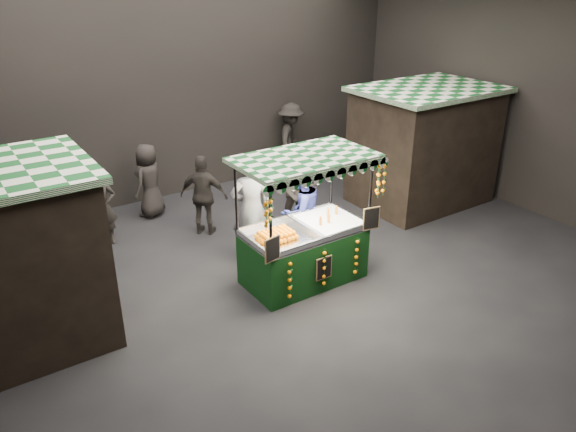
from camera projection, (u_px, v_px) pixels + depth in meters
ground at (299, 285)px, 9.42m from camera, size 12.00×12.00×0.00m
market_hall at (301, 85)px, 8.01m from camera, size 12.10×10.10×5.05m
neighbour_stall_right at (423, 146)px, 12.24m from camera, size 3.00×2.20×2.60m
juice_stall at (305, 244)px, 9.27m from camera, size 2.31×1.36×2.24m
vendor_grey at (252, 209)px, 9.81m from camera, size 0.85×0.69×2.03m
vendor_blue at (301, 212)px, 10.02m from camera, size 0.92×0.75×1.77m
shopper_0 at (102, 207)px, 10.52m from camera, size 0.62×0.48×1.52m
shopper_1 at (298, 192)px, 11.16m from camera, size 0.93×0.83×1.56m
shopper_2 at (204, 195)px, 10.89m from camera, size 0.97×0.95×1.64m
shopper_3 at (291, 140)px, 13.95m from camera, size 1.32×1.35×1.86m
shopper_4 at (149, 181)px, 11.70m from camera, size 0.93×0.86×1.59m
shopper_5 at (388, 148)px, 13.17m from camera, size 1.26×1.87×1.93m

